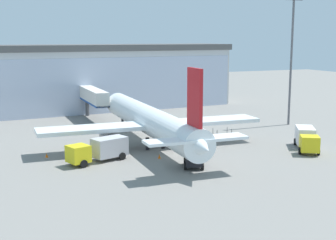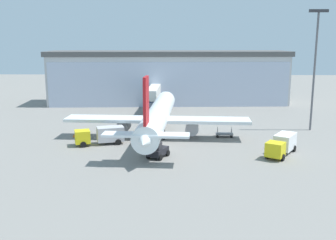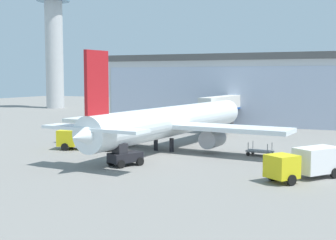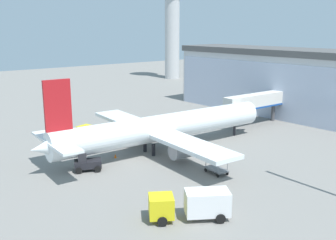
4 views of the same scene
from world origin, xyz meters
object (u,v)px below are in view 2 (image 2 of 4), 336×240
at_px(catering_truck, 101,135).
at_px(pushback_tug, 158,151).
at_px(fuel_truck, 282,144).
at_px(jet_bridge, 154,93).
at_px(baggage_cart, 224,134).
at_px(safety_cone_nose, 146,145).
at_px(airplane, 158,117).
at_px(safety_cone_wingtip, 74,135).
at_px(apron_light_mast, 315,61).

distance_m(catering_truck, pushback_tug, 11.08).
height_order(catering_truck, fuel_truck, same).
height_order(jet_bridge, baggage_cart, jet_bridge).
distance_m(jet_bridge, safety_cone_nose, 29.20).
height_order(jet_bridge, airplane, airplane).
bearing_deg(safety_cone_wingtip, baggage_cart, 1.85).
height_order(airplane, safety_cone_nose, airplane).
distance_m(jet_bridge, baggage_cart, 26.07).
distance_m(apron_light_mast, airplane, 28.57).
bearing_deg(pushback_tug, catering_truck, 77.72).
relative_size(pushback_tug, safety_cone_wingtip, 6.65).
height_order(fuel_truck, safety_cone_nose, fuel_truck).
height_order(baggage_cart, safety_cone_wingtip, baggage_cart).
relative_size(jet_bridge, pushback_tug, 3.76).
relative_size(pushback_tug, safety_cone_nose, 6.65).
height_order(baggage_cart, safety_cone_nose, baggage_cart).
distance_m(pushback_tug, safety_cone_nose, 5.57).
relative_size(fuel_truck, baggage_cart, 2.52).
height_order(airplane, pushback_tug, airplane).
distance_m(jet_bridge, fuel_truck, 37.83).
relative_size(baggage_cart, pushback_tug, 0.80).
bearing_deg(fuel_truck, baggage_cart, -113.37).
distance_m(apron_light_mast, catering_truck, 38.04).
xyz_separation_m(catering_truck, pushback_tug, (8.89, -6.59, -0.49)).
relative_size(apron_light_mast, baggage_cart, 7.05).
bearing_deg(jet_bridge, safety_cone_nose, -177.58).
distance_m(airplane, fuel_truck, 20.36).
distance_m(airplane, baggage_cart, 11.31).
relative_size(airplane, safety_cone_wingtip, 66.89).
bearing_deg(pushback_tug, safety_cone_wingtip, 76.82).
bearing_deg(safety_cone_nose, fuel_truck, -9.51).
relative_size(airplane, safety_cone_nose, 66.89).
bearing_deg(apron_light_mast, airplane, -168.47).
relative_size(fuel_truck, safety_cone_nose, 13.38).
distance_m(airplane, safety_cone_nose, 7.40).
bearing_deg(baggage_cart, safety_cone_nose, -147.09).
bearing_deg(airplane, jet_bridge, 7.85).
distance_m(pushback_tug, safety_cone_wingtip, 18.04).
distance_m(catering_truck, baggage_cart, 19.95).
bearing_deg(pushback_tug, apron_light_mast, -32.37).
bearing_deg(airplane, baggage_cart, -87.13).
bearing_deg(catering_truck, baggage_cart, 177.37).
distance_m(catering_truck, safety_cone_nose, 7.13).
relative_size(airplane, catering_truck, 4.83).
relative_size(baggage_cart, safety_cone_nose, 5.32).
height_order(pushback_tug, safety_cone_wingtip, pushback_tug).
distance_m(fuel_truck, safety_cone_wingtip, 32.76).
relative_size(apron_light_mast, safety_cone_wingtip, 37.47).
height_order(airplane, baggage_cart, airplane).
distance_m(baggage_cart, safety_cone_wingtip, 24.69).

